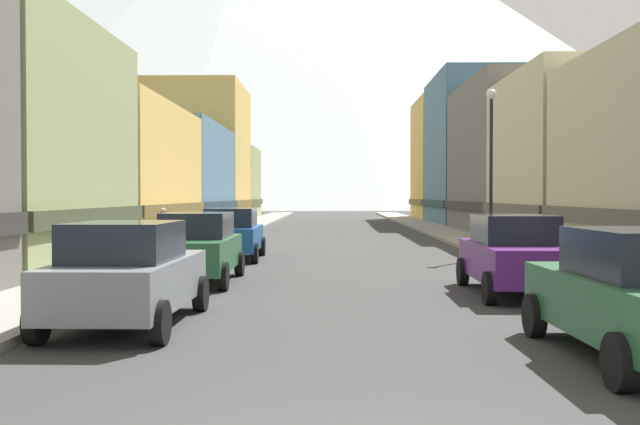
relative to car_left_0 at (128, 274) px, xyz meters
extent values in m
cube|color=gray|center=(-2.45, 27.91, -0.82)|extent=(2.50, 100.00, 0.15)
cube|color=gray|center=(10.05, 27.91, -0.82)|extent=(2.50, 100.00, 0.15)
cube|color=#D8B259|center=(-8.11, 21.91, 2.31)|extent=(8.82, 13.23, 6.41)
cube|color=brown|center=(-8.11, 21.91, 0.70)|extent=(9.12, 13.23, 0.50)
cube|color=slate|center=(-7.07, 35.71, 2.49)|extent=(6.74, 13.98, 6.79)
cube|color=#22333F|center=(-7.07, 35.71, 0.70)|extent=(7.04, 13.98, 0.50)
cube|color=#D8B259|center=(-8.54, 48.29, 4.67)|extent=(9.68, 10.73, 11.14)
cube|color=brown|center=(-8.54, 48.29, 0.70)|extent=(9.98, 10.73, 0.50)
cube|color=#8C9966|center=(-7.23, 58.67, 2.48)|extent=(7.07, 9.54, 6.76)
cube|color=#3F442D|center=(-7.23, 58.67, 0.70)|extent=(7.37, 9.54, 0.50)
cube|color=beige|center=(15.49, 20.40, 2.88)|extent=(8.38, 10.15, 7.56)
cube|color=#595444|center=(15.49, 20.40, 0.70)|extent=(8.68, 10.15, 0.50)
cube|color=#66605B|center=(15.71, 31.93, 3.54)|extent=(8.83, 12.84, 8.87)
cube|color=#2D2B29|center=(15.71, 31.93, 0.70)|extent=(9.13, 12.84, 0.50)
cube|color=slate|center=(14.53, 45.04, 4.76)|extent=(6.46, 12.31, 11.32)
cube|color=#22333F|center=(14.53, 45.04, 0.70)|extent=(6.76, 12.31, 0.50)
cube|color=#D8B259|center=(15.98, 56.86, 4.60)|extent=(9.35, 10.44, 11.01)
cube|color=brown|center=(15.98, 56.86, 0.70)|extent=(9.65, 10.44, 0.50)
cube|color=slate|center=(0.00, 0.06, -0.16)|extent=(1.88, 4.42, 0.80)
cube|color=#1E232D|center=(0.00, -0.19, 0.56)|extent=(1.62, 2.22, 0.64)
cylinder|color=black|center=(-0.90, 1.72, -0.56)|extent=(0.23, 0.68, 0.68)
cylinder|color=black|center=(0.94, 1.70, -0.56)|extent=(0.23, 0.68, 0.68)
cylinder|color=black|center=(-0.94, -1.58, -0.56)|extent=(0.23, 0.68, 0.68)
cylinder|color=black|center=(0.90, -1.60, -0.56)|extent=(0.23, 0.68, 0.68)
cube|color=#265933|center=(0.00, 6.36, -0.16)|extent=(1.87, 4.41, 0.80)
cube|color=#1E232D|center=(0.00, 6.61, 0.56)|extent=(1.61, 2.21, 0.64)
cylinder|color=black|center=(0.93, 4.72, -0.56)|extent=(0.22, 0.68, 0.68)
cylinder|color=black|center=(-0.91, 4.70, -0.56)|extent=(0.22, 0.68, 0.68)
cylinder|color=black|center=(0.91, 8.02, -0.56)|extent=(0.22, 0.68, 0.68)
cylinder|color=black|center=(-0.93, 8.00, -0.56)|extent=(0.22, 0.68, 0.68)
cube|color=#19478C|center=(0.00, 13.30, -0.16)|extent=(1.92, 4.43, 0.80)
cube|color=#1E232D|center=(0.01, 13.05, 0.56)|extent=(1.64, 2.23, 0.64)
cylinder|color=black|center=(-0.95, 14.93, -0.56)|extent=(0.23, 0.68, 0.68)
cylinder|color=black|center=(0.89, 14.97, -0.56)|extent=(0.23, 0.68, 0.68)
cylinder|color=black|center=(-0.89, 11.63, -0.56)|extent=(0.23, 0.68, 0.68)
cylinder|color=black|center=(0.95, 11.67, -0.56)|extent=(0.23, 0.68, 0.68)
cube|color=#265933|center=(7.60, -2.46, -0.16)|extent=(1.95, 4.44, 0.80)
cylinder|color=black|center=(6.64, -0.84, -0.56)|extent=(0.24, 0.69, 0.68)
cylinder|color=black|center=(6.72, -4.14, -0.56)|extent=(0.24, 0.69, 0.68)
cube|color=#591E72|center=(7.60, 4.24, -0.16)|extent=(1.88, 4.42, 0.80)
cube|color=#1E232D|center=(7.60, 4.49, 0.56)|extent=(1.62, 2.21, 0.64)
cylinder|color=black|center=(8.51, 2.58, -0.56)|extent=(0.23, 0.68, 0.68)
cylinder|color=black|center=(6.67, 2.60, -0.56)|extent=(0.23, 0.68, 0.68)
cylinder|color=black|center=(8.54, 5.88, -0.56)|extent=(0.23, 0.68, 0.68)
cylinder|color=black|center=(6.70, 5.90, -0.56)|extent=(0.23, 0.68, 0.68)
cylinder|color=#4C4C51|center=(-3.20, 8.46, -0.59)|extent=(0.52, 0.52, 0.32)
sphere|color=#20782C|center=(-3.20, 8.46, -0.20)|extent=(0.60, 0.60, 0.60)
cylinder|color=navy|center=(-2.45, 13.45, -0.04)|extent=(0.36, 0.36, 1.41)
sphere|color=tan|center=(-2.45, 13.45, 0.78)|extent=(0.22, 0.22, 0.22)
cylinder|color=black|center=(9.15, 14.22, 2.00)|extent=(0.12, 0.12, 5.50)
sphere|color=white|center=(9.15, 14.22, 4.93)|extent=(0.36, 0.36, 0.36)
cone|color=silver|center=(-19.30, 252.91, 61.00)|extent=(323.90, 323.90, 123.80)
camera|label=1|loc=(3.45, -12.60, 1.33)|focal=42.05mm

